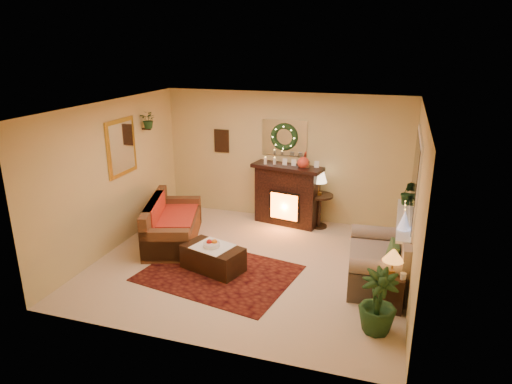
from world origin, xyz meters
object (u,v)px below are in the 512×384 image
(loveseat, at_px, (379,256))
(sofa, at_px, (173,219))
(side_table_round, at_px, (319,211))
(coffee_table, at_px, (213,258))
(end_table_square, at_px, (390,289))
(fireplace, at_px, (287,198))

(loveseat, bearing_deg, sofa, 169.55)
(loveseat, bearing_deg, side_table_round, 119.05)
(side_table_round, relative_size, coffee_table, 0.70)
(side_table_round, distance_m, end_table_square, 2.94)
(loveseat, distance_m, side_table_round, 2.25)
(fireplace, height_order, end_table_square, fireplace)
(fireplace, distance_m, coffee_table, 2.42)
(sofa, relative_size, loveseat, 1.23)
(side_table_round, distance_m, coffee_table, 2.66)
(fireplace, height_order, loveseat, fireplace)
(sofa, height_order, coffee_table, sofa)
(loveseat, xyz_separation_m, side_table_round, (-1.25, 1.87, -0.10))
(fireplace, xyz_separation_m, side_table_round, (0.66, 0.01, -0.23))
(side_table_round, relative_size, end_table_square, 1.34)
(coffee_table, bearing_deg, end_table_square, 12.17)
(side_table_round, xyz_separation_m, end_table_square, (1.45, -2.56, -0.05))
(fireplace, relative_size, end_table_square, 2.47)
(loveseat, height_order, coffee_table, loveseat)
(sofa, bearing_deg, side_table_round, 13.49)
(side_table_round, bearing_deg, end_table_square, -60.54)
(loveseat, xyz_separation_m, end_table_square, (0.20, -0.70, -0.15))
(end_table_square, height_order, coffee_table, end_table_square)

